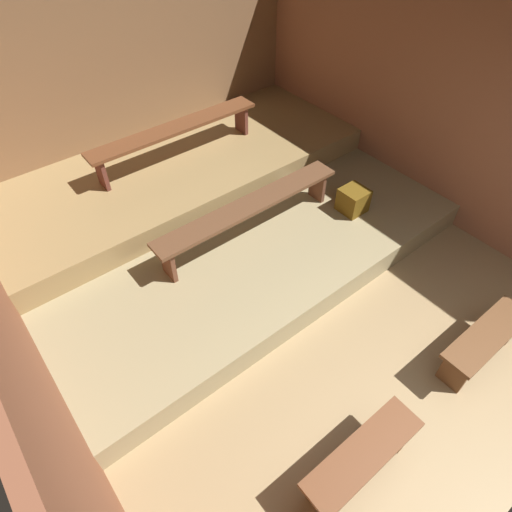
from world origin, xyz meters
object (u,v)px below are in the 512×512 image
(bench_floor_right, at_px, (484,340))
(bench_lower_center, at_px, (250,209))
(bench_middle_center, at_px, (175,132))
(wooden_crate_lower, at_px, (353,200))
(bench_floor_left, at_px, (362,458))

(bench_floor_right, height_order, bench_lower_center, bench_lower_center)
(bench_middle_center, xyz_separation_m, wooden_crate_lower, (1.26, -1.94, -0.51))
(bench_floor_left, bearing_deg, bench_middle_center, 77.49)
(bench_floor_right, bearing_deg, bench_floor_left, 180.00)
(bench_lower_center, bearing_deg, bench_floor_right, -72.96)
(wooden_crate_lower, bearing_deg, bench_lower_center, 160.14)
(bench_floor_left, distance_m, bench_middle_center, 4.17)
(wooden_crate_lower, bearing_deg, bench_floor_right, -102.59)
(wooden_crate_lower, bearing_deg, bench_floor_left, -135.86)
(bench_floor_left, height_order, bench_lower_center, bench_lower_center)
(bench_floor_right, bearing_deg, bench_lower_center, 107.04)
(bench_lower_center, bearing_deg, bench_floor_left, -109.67)
(bench_floor_left, bearing_deg, wooden_crate_lower, 44.14)
(bench_floor_right, distance_m, wooden_crate_lower, 2.15)
(bench_floor_right, bearing_deg, wooden_crate_lower, 77.41)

